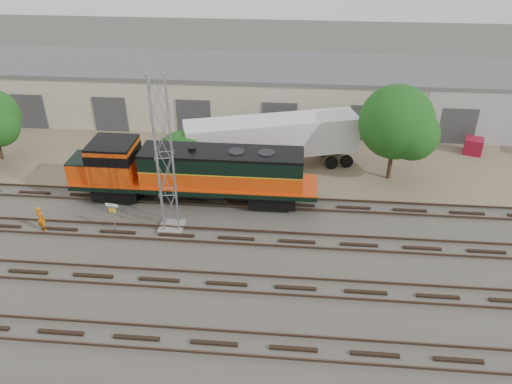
# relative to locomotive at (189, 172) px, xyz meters

# --- Properties ---
(ground) EXTENTS (140.00, 140.00, 0.00)m
(ground) POSITION_rel_locomotive_xyz_m (3.91, -6.00, -2.45)
(ground) COLOR #47423A
(ground) RESTS_ON ground
(dirt_strip) EXTENTS (80.00, 16.00, 0.02)m
(dirt_strip) POSITION_rel_locomotive_xyz_m (3.91, 9.00, -2.44)
(dirt_strip) COLOR #726047
(dirt_strip) RESTS_ON ground
(tracks) EXTENTS (80.00, 20.40, 0.28)m
(tracks) POSITION_rel_locomotive_xyz_m (3.91, -9.00, -2.37)
(tracks) COLOR black
(tracks) RESTS_ON ground
(warehouse) EXTENTS (58.40, 10.40, 5.30)m
(warehouse) POSITION_rel_locomotive_xyz_m (3.95, 16.98, 0.20)
(warehouse) COLOR beige
(warehouse) RESTS_ON ground
(locomotive) EXTENTS (17.83, 3.13, 4.29)m
(locomotive) POSITION_rel_locomotive_xyz_m (0.00, 0.00, 0.00)
(locomotive) COLOR black
(locomotive) RESTS_ON tracks
(signal_tower) EXTENTS (1.60, 1.60, 10.87)m
(signal_tower) POSITION_rel_locomotive_xyz_m (-0.62, -3.59, 2.83)
(signal_tower) COLOR gray
(signal_tower) RESTS_ON ground
(sign_post) EXTENTS (0.89, 0.16, 2.17)m
(sign_post) POSITION_rel_locomotive_xyz_m (-4.32, -4.25, -0.93)
(sign_post) COLOR gray
(sign_post) RESTS_ON ground
(worker) EXTENTS (0.79, 0.64, 1.86)m
(worker) POSITION_rel_locomotive_xyz_m (-9.21, -4.63, -1.52)
(worker) COLOR orange
(worker) RESTS_ON ground
(semi_trailer) EXTENTS (14.17, 6.69, 4.29)m
(semi_trailer) POSITION_rel_locomotive_xyz_m (5.91, 5.91, 0.25)
(semi_trailer) COLOR silver
(semi_trailer) RESTS_ON ground
(dumpster_red) EXTENTS (1.85, 1.78, 1.40)m
(dumpster_red) POSITION_rel_locomotive_xyz_m (22.97, 10.06, -1.75)
(dumpster_red) COLOR maroon
(dumpster_red) RESTS_ON ground
(tree_mid) EXTENTS (4.56, 4.34, 4.34)m
(tree_mid) POSITION_rel_locomotive_xyz_m (-0.94, 2.93, -0.65)
(tree_mid) COLOR #382619
(tree_mid) RESTS_ON ground
(tree_east) EXTENTS (5.96, 5.67, 7.66)m
(tree_east) POSITION_rel_locomotive_xyz_m (15.31, 4.63, 2.23)
(tree_east) COLOR #382619
(tree_east) RESTS_ON ground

